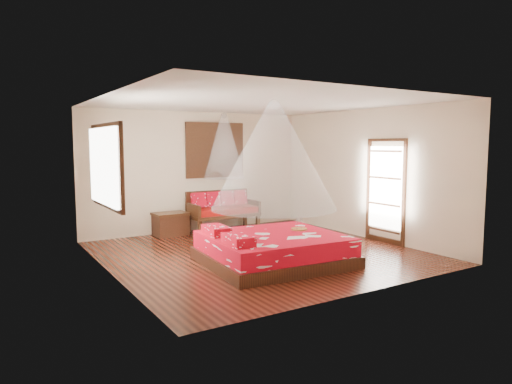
% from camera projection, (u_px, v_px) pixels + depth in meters
% --- Properties ---
extents(room, '(5.54, 5.54, 2.84)m').
position_uv_depth(room, '(259.00, 179.00, 8.48)').
color(room, black).
rests_on(room, ground).
extents(bed, '(2.44, 2.24, 0.65)m').
position_uv_depth(bed, '(272.00, 249.00, 7.82)').
color(bed, black).
rests_on(bed, floor).
extents(daybed, '(1.64, 0.73, 0.94)m').
position_uv_depth(daybed, '(222.00, 209.00, 10.82)').
color(daybed, black).
rests_on(daybed, floor).
extents(storage_chest, '(0.77, 0.57, 0.52)m').
position_uv_depth(storage_chest, '(171.00, 224.00, 10.24)').
color(storage_chest, black).
rests_on(storage_chest, floor).
extents(shutter_panel, '(1.52, 0.06, 1.32)m').
position_uv_depth(shutter_panel, '(215.00, 150.00, 10.96)').
color(shutter_panel, black).
rests_on(shutter_panel, wall_back).
extents(window_left, '(0.10, 1.74, 1.34)m').
position_uv_depth(window_left, '(107.00, 166.00, 7.19)').
color(window_left, black).
rests_on(window_left, wall_left).
extents(glazed_door, '(0.08, 1.02, 2.16)m').
position_uv_depth(glazed_door, '(385.00, 191.00, 9.43)').
color(glazed_door, black).
rests_on(glazed_door, floor).
extents(wine_tray, '(0.29, 0.29, 0.23)m').
position_uv_depth(wine_tray, '(299.00, 226.00, 8.23)').
color(wine_tray, brown).
rests_on(wine_tray, bed).
extents(mosquito_net_main, '(2.14, 2.14, 1.80)m').
position_uv_depth(mosquito_net_main, '(274.00, 156.00, 7.67)').
color(mosquito_net_main, white).
rests_on(mosquito_net_main, ceiling).
extents(mosquito_net_daybed, '(0.96, 0.96, 1.50)m').
position_uv_depth(mosquito_net_daybed, '(224.00, 146.00, 10.56)').
color(mosquito_net_daybed, white).
rests_on(mosquito_net_daybed, ceiling).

